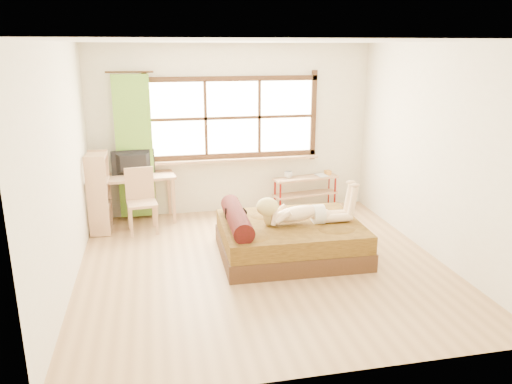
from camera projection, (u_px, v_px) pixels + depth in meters
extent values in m
plane|color=#9E754C|center=(263.00, 265.00, 6.28)|extent=(4.50, 4.50, 0.00)
plane|color=white|center=(263.00, 41.00, 5.52)|extent=(4.50, 4.50, 0.00)
plane|color=silver|center=(233.00, 130.00, 8.02)|extent=(4.50, 0.00, 4.50)
plane|color=silver|center=(327.00, 224.00, 3.79)|extent=(4.50, 0.00, 4.50)
plane|color=silver|center=(63.00, 169.00, 5.46)|extent=(0.00, 4.50, 4.50)
plane|color=silver|center=(435.00, 152.00, 6.34)|extent=(0.00, 4.50, 4.50)
cube|color=#FFEDBF|center=(233.00, 118.00, 7.96)|extent=(2.60, 0.01, 1.30)
cube|color=tan|center=(234.00, 160.00, 8.07)|extent=(2.80, 0.16, 0.04)
cube|color=#518B26|center=(135.00, 148.00, 7.66)|extent=(0.55, 0.10, 2.20)
cube|color=black|center=(290.00, 247.00, 6.55)|extent=(1.84, 1.49, 0.23)
cube|color=#32210B|center=(291.00, 230.00, 6.49)|extent=(1.81, 1.46, 0.23)
cylinder|color=black|center=(237.00, 218.00, 6.30)|extent=(0.28, 1.24, 0.25)
cube|color=tan|center=(134.00, 177.00, 7.60)|extent=(1.25, 0.68, 0.04)
cube|color=tan|center=(99.00, 208.00, 7.34)|extent=(0.06, 0.06, 0.72)
cube|color=tan|center=(174.00, 201.00, 7.67)|extent=(0.06, 0.06, 0.72)
cube|color=tan|center=(99.00, 199.00, 7.74)|extent=(0.06, 0.06, 0.72)
cube|color=tan|center=(169.00, 193.00, 8.07)|extent=(0.06, 0.06, 0.72)
imported|color=black|center=(133.00, 163.00, 7.59)|extent=(0.66, 0.16, 0.38)
cube|color=tan|center=(142.00, 203.00, 7.28)|extent=(0.46, 0.46, 0.04)
cube|color=tan|center=(139.00, 183.00, 7.38)|extent=(0.42, 0.09, 0.48)
cube|color=tan|center=(132.00, 224.00, 7.13)|extent=(0.04, 0.04, 0.42)
cube|color=tan|center=(157.00, 221.00, 7.23)|extent=(0.04, 0.04, 0.42)
cube|color=tan|center=(129.00, 216.00, 7.45)|extent=(0.04, 0.04, 0.42)
cube|color=tan|center=(154.00, 213.00, 7.56)|extent=(0.04, 0.04, 0.42)
cube|color=tan|center=(306.00, 178.00, 8.31)|extent=(1.14, 0.45, 0.04)
cube|color=tan|center=(305.00, 194.00, 8.39)|extent=(1.14, 0.45, 0.03)
cylinder|color=maroon|center=(280.00, 198.00, 8.11)|extent=(0.03, 0.03, 0.55)
cylinder|color=maroon|center=(335.00, 191.00, 8.46)|extent=(0.03, 0.03, 0.55)
cylinder|color=maroon|center=(275.00, 194.00, 8.31)|extent=(0.03, 0.03, 0.55)
cylinder|color=maroon|center=(329.00, 188.00, 8.66)|extent=(0.03, 0.03, 0.55)
cube|color=gold|center=(328.00, 173.00, 8.44)|extent=(0.11, 0.11, 0.07)
imported|color=gray|center=(288.00, 175.00, 8.23)|extent=(0.16, 0.16, 0.11)
imported|color=gray|center=(317.00, 176.00, 8.34)|extent=(0.20, 0.25, 0.02)
cube|color=tan|center=(102.00, 228.00, 7.41)|extent=(0.29, 0.48, 0.03)
cube|color=tan|center=(100.00, 205.00, 7.31)|extent=(0.29, 0.48, 0.03)
cube|color=tan|center=(98.00, 181.00, 7.21)|extent=(0.29, 0.48, 0.03)
cube|color=tan|center=(96.00, 156.00, 7.10)|extent=(0.29, 0.48, 0.03)
cube|color=tan|center=(97.00, 197.00, 7.03)|extent=(0.29, 0.03, 1.17)
cube|color=tan|center=(101.00, 188.00, 7.48)|extent=(0.29, 0.03, 1.17)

